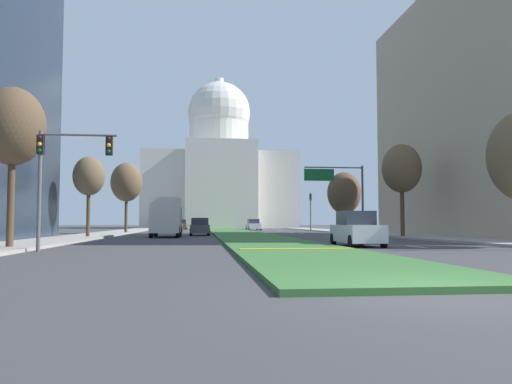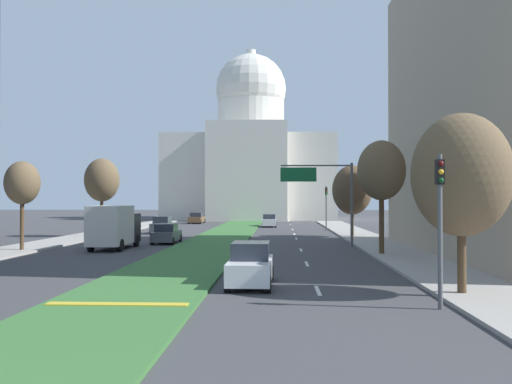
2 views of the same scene
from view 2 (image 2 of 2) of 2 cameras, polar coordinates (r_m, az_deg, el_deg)
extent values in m
plane|color=#3D3D3F|center=(55.26, -3.20, -4.57)|extent=(260.00, 260.00, 0.00)
cube|color=#386B33|center=(50.43, -3.75, -4.85)|extent=(5.33, 87.57, 0.14)
cube|color=gold|center=(19.35, -14.26, -11.24)|extent=(4.79, 0.50, 0.04)
cube|color=silver|center=(22.57, 6.45, -10.14)|extent=(0.16, 2.40, 0.01)
cube|color=silver|center=(31.60, 5.30, -7.44)|extent=(0.16, 2.40, 0.01)
cube|color=silver|center=(40.03, 4.70, -6.02)|extent=(0.16, 2.40, 0.01)
cube|color=silver|center=(51.43, 4.21, -4.85)|extent=(0.16, 2.40, 0.01)
cube|color=silver|center=(57.86, 4.02, -4.39)|extent=(0.16, 2.40, 0.01)
cube|color=silver|center=(66.26, 3.82, -3.93)|extent=(0.16, 2.40, 0.01)
cube|color=silver|center=(79.89, 3.60, -3.38)|extent=(0.16, 2.40, 0.01)
cube|color=silver|center=(91.90, 3.45, -3.04)|extent=(0.16, 2.40, 0.01)
cube|color=#9E9991|center=(49.04, -20.15, -4.92)|extent=(4.00, 87.57, 0.15)
cube|color=#9E9991|center=(45.96, 12.40, -5.23)|extent=(4.00, 87.57, 0.15)
cube|color=silver|center=(103.73, -0.53, 1.39)|extent=(30.47, 21.89, 15.09)
cube|color=silver|center=(90.85, -0.96, 2.17)|extent=(13.41, 4.00, 16.60)
cylinder|color=silver|center=(104.73, -0.53, 7.47)|extent=(12.51, 12.51, 7.12)
sphere|color=silver|center=(105.74, -0.53, 10.63)|extent=(13.31, 13.31, 13.31)
cylinder|color=silver|center=(107.08, -0.53, 13.77)|extent=(1.80, 1.80, 3.00)
cylinder|color=#515456|center=(19.41, 18.60, -3.93)|extent=(0.16, 0.16, 5.20)
cube|color=black|center=(19.40, 18.58, 1.98)|extent=(0.28, 0.24, 0.84)
sphere|color=#510F0F|center=(19.28, 18.69, 2.83)|extent=(0.18, 0.18, 0.18)
sphere|color=#F2A51E|center=(19.26, 18.69, 2.00)|extent=(0.18, 0.18, 0.18)
sphere|color=#0F4219|center=(19.25, 18.70, 1.17)|extent=(0.18, 0.18, 0.18)
cylinder|color=#515456|center=(63.87, 7.32, -1.71)|extent=(0.16, 0.16, 5.20)
cube|color=black|center=(63.86, 7.32, 0.08)|extent=(0.28, 0.24, 0.84)
sphere|color=#510F0F|center=(63.73, 7.33, 0.34)|extent=(0.18, 0.18, 0.18)
sphere|color=#4C380F|center=(63.72, 7.33, 0.08)|extent=(0.18, 0.18, 0.18)
sphere|color=#1ED838|center=(63.72, 7.33, -0.17)|extent=(0.18, 0.18, 0.18)
cylinder|color=#515456|center=(43.02, 9.94, -1.32)|extent=(0.20, 0.20, 6.50)
cylinder|color=#515456|center=(42.83, 6.27, 2.76)|extent=(5.50, 0.12, 0.12)
cube|color=#146033|center=(42.67, 4.43, 1.83)|extent=(2.80, 0.08, 1.10)
cylinder|color=#4C3823|center=(22.28, 20.61, -5.77)|extent=(0.33, 0.33, 3.44)
ellipsoid|color=brown|center=(22.21, 20.58, 1.69)|extent=(3.76, 3.76, 4.69)
cylinder|color=#4C3823|center=(41.79, -23.17, -2.95)|extent=(0.28, 0.28, 4.08)
ellipsoid|color=brown|center=(41.77, -23.15, 0.89)|extent=(2.43, 2.43, 3.04)
cylinder|color=#4C3823|center=(36.75, 12.93, -2.90)|extent=(0.33, 0.33, 4.59)
ellipsoid|color=brown|center=(36.77, 12.91, 2.21)|extent=(3.14, 3.14, 3.93)
cylinder|color=#4C3823|center=(55.47, -15.76, -2.20)|extent=(0.31, 0.31, 4.50)
ellipsoid|color=brown|center=(55.48, -15.74, 1.22)|extent=(3.37, 3.37, 4.21)
cylinder|color=#4C3823|center=(54.00, 9.97, -2.85)|extent=(0.33, 0.33, 3.38)
ellipsoid|color=brown|center=(53.97, 9.96, 0.22)|extent=(3.85, 3.85, 4.81)
cube|color=silver|center=(23.59, -0.56, -8.11)|extent=(1.85, 4.46, 0.89)
cube|color=#282D38|center=(23.67, -0.53, -6.10)|extent=(1.60, 2.15, 0.73)
cylinder|color=black|center=(21.85, 1.28, -9.62)|extent=(0.23, 0.64, 0.64)
cylinder|color=black|center=(21.96, -3.02, -9.57)|extent=(0.23, 0.64, 0.64)
cylinder|color=black|center=(25.34, 1.57, -8.39)|extent=(0.23, 0.64, 0.64)
cylinder|color=black|center=(25.44, -2.14, -8.36)|extent=(0.23, 0.64, 0.64)
cube|color=#4C5156|center=(46.53, -9.28, -4.53)|extent=(1.82, 4.51, 0.78)
cube|color=#282D38|center=(46.31, -9.32, -3.66)|extent=(1.59, 2.17, 0.64)
cylinder|color=black|center=(48.48, -9.81, -4.72)|extent=(0.22, 0.64, 0.64)
cylinder|color=black|center=(48.16, -7.89, -4.75)|extent=(0.22, 0.64, 0.64)
cylinder|color=black|center=(44.97, -10.76, -5.03)|extent=(0.22, 0.64, 0.64)
cylinder|color=black|center=(44.63, -8.70, -5.06)|extent=(0.22, 0.64, 0.64)
cube|color=#4C5156|center=(59.74, -9.68, -3.63)|extent=(1.95, 4.28, 0.89)
cube|color=#282D38|center=(59.54, -9.71, -2.86)|extent=(1.68, 2.07, 0.73)
cylinder|color=black|center=(61.58, -10.08, -3.87)|extent=(0.23, 0.64, 0.64)
cylinder|color=black|center=(61.20, -8.54, -3.89)|extent=(0.23, 0.64, 0.64)
cylinder|color=black|center=(58.35, -10.87, -4.04)|extent=(0.23, 0.64, 0.64)
cylinder|color=black|center=(57.94, -9.25, -4.06)|extent=(0.23, 0.64, 0.64)
cube|color=silver|center=(72.58, 1.38, -3.16)|extent=(1.90, 4.64, 0.80)
cube|color=#282D38|center=(72.74, 1.38, -2.58)|extent=(1.64, 2.24, 0.66)
cylinder|color=black|center=(70.75, 2.05, -3.47)|extent=(0.23, 0.64, 0.64)
cylinder|color=black|center=(70.75, 0.70, -3.47)|extent=(0.23, 0.64, 0.64)
cylinder|color=black|center=(74.45, 2.02, -3.33)|extent=(0.23, 0.64, 0.64)
cylinder|color=black|center=(74.45, 0.74, -3.33)|extent=(0.23, 0.64, 0.64)
cube|color=brown|center=(83.57, -6.18, -2.85)|extent=(1.98, 4.70, 0.78)
cube|color=#282D38|center=(83.36, -6.20, -2.37)|extent=(1.72, 2.27, 0.64)
cylinder|color=black|center=(85.59, -6.55, -2.99)|extent=(0.23, 0.64, 0.64)
cylinder|color=black|center=(85.30, -5.39, -3.00)|extent=(0.23, 0.64, 0.64)
cylinder|color=black|center=(81.88, -7.01, -3.09)|extent=(0.23, 0.64, 0.64)
cylinder|color=black|center=(81.58, -5.79, -3.10)|extent=(0.23, 0.64, 0.64)
cube|color=black|center=(44.07, -13.66, -3.63)|extent=(2.30, 2.00, 2.20)
cube|color=beige|center=(40.99, -14.91, -3.36)|extent=(2.30, 4.40, 2.80)
cylinder|color=black|center=(44.44, -14.97, -4.90)|extent=(0.30, 0.90, 0.90)
cylinder|color=black|center=(43.85, -12.34, -4.96)|extent=(0.30, 0.90, 0.90)
cylinder|color=black|center=(40.37, -16.81, -5.31)|extent=(0.30, 0.90, 0.90)
cylinder|color=black|center=(39.72, -13.94, -5.40)|extent=(0.30, 0.90, 0.90)
camera|label=1|loc=(10.03, -100.73, -13.76)|focal=34.99mm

